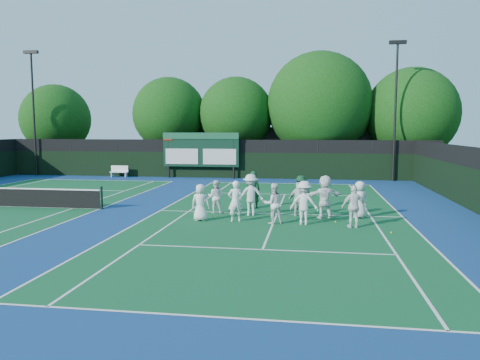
# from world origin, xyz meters

# --- Properties ---
(ground) EXTENTS (120.00, 120.00, 0.00)m
(ground) POSITION_xyz_m (0.00, 0.00, 0.00)
(ground) COLOR #14350E
(ground) RESTS_ON ground
(court_apron) EXTENTS (34.00, 32.00, 0.01)m
(court_apron) POSITION_xyz_m (-6.00, 1.00, 0.00)
(court_apron) COLOR navy
(court_apron) RESTS_ON ground
(near_court) EXTENTS (11.05, 23.85, 0.01)m
(near_court) POSITION_xyz_m (0.00, 1.00, 0.01)
(near_court) COLOR #104E28
(near_court) RESTS_ON ground
(back_fence) EXTENTS (34.00, 0.08, 3.00)m
(back_fence) POSITION_xyz_m (-6.00, 16.00, 1.36)
(back_fence) COLOR black
(back_fence) RESTS_ON ground
(scoreboard) EXTENTS (6.00, 0.21, 3.55)m
(scoreboard) POSITION_xyz_m (-7.01, 15.59, 2.19)
(scoreboard) COLOR black
(scoreboard) RESTS_ON ground
(clubhouse) EXTENTS (18.00, 6.00, 4.00)m
(clubhouse) POSITION_xyz_m (-2.00, 24.00, 2.00)
(clubhouse) COLOR #545459
(clubhouse) RESTS_ON ground
(light_pole_left) EXTENTS (1.20, 0.30, 10.12)m
(light_pole_left) POSITION_xyz_m (-21.00, 15.70, 6.30)
(light_pole_left) COLOR black
(light_pole_left) RESTS_ON ground
(light_pole_right) EXTENTS (1.20, 0.30, 10.12)m
(light_pole_right) POSITION_xyz_m (7.50, 15.70, 6.30)
(light_pole_right) COLOR black
(light_pole_right) RESTS_ON ground
(bench) EXTENTS (1.48, 0.48, 0.92)m
(bench) POSITION_xyz_m (-13.62, 15.37, 0.50)
(bench) COLOR silver
(bench) RESTS_ON ground
(tree_a) EXTENTS (6.16, 6.16, 7.80)m
(tree_a) POSITION_xyz_m (-21.14, 19.58, 4.56)
(tree_a) COLOR black
(tree_a) RESTS_ON ground
(tree_b) EXTENTS (6.30, 6.30, 8.26)m
(tree_b) POSITION_xyz_m (-10.54, 19.58, 4.95)
(tree_b) COLOR black
(tree_b) RESTS_ON ground
(tree_c) EXTENTS (6.22, 6.22, 8.20)m
(tree_c) POSITION_xyz_m (-4.69, 19.58, 4.92)
(tree_c) COLOR black
(tree_c) RESTS_ON ground
(tree_d) EXTENTS (8.64, 8.64, 10.14)m
(tree_d) POSITION_xyz_m (2.27, 19.58, 5.59)
(tree_d) COLOR black
(tree_d) RESTS_ON ground
(tree_e) EXTENTS (7.32, 7.32, 8.73)m
(tree_e) POSITION_xyz_m (9.58, 19.58, 4.88)
(tree_e) COLOR black
(tree_e) RESTS_ON ground
(tennis_ball_0) EXTENTS (0.07, 0.07, 0.07)m
(tennis_ball_0) POSITION_xyz_m (-2.55, -0.42, 0.03)
(tennis_ball_0) COLOR #B7D318
(tennis_ball_0) RESTS_ON ground
(tennis_ball_1) EXTENTS (0.07, 0.07, 0.07)m
(tennis_ball_1) POSITION_xyz_m (1.98, 2.46, 0.03)
(tennis_ball_1) COLOR #B7D318
(tennis_ball_1) RESTS_ON ground
(tennis_ball_2) EXTENTS (0.07, 0.07, 0.07)m
(tennis_ball_2) POSITION_xyz_m (4.46, -2.33, 0.03)
(tennis_ball_2) COLOR #B7D318
(tennis_ball_2) RESTS_ON ground
(tennis_ball_4) EXTENTS (0.07, 0.07, 0.07)m
(tennis_ball_4) POSITION_xyz_m (0.30, 4.08, 0.03)
(tennis_ball_4) COLOR #B7D318
(tennis_ball_4) RESTS_ON ground
(tennis_ball_5) EXTENTS (0.07, 0.07, 0.07)m
(tennis_ball_5) POSITION_xyz_m (2.53, -0.58, 0.03)
(tennis_ball_5) COLOR #B7D318
(tennis_ball_5) RESTS_ON ground
(player_front_0) EXTENTS (0.76, 0.50, 1.55)m
(player_front_0) POSITION_xyz_m (-3.06, -1.04, 0.78)
(player_front_0) COLOR white
(player_front_0) RESTS_ON ground
(player_front_1) EXTENTS (0.72, 0.59, 1.71)m
(player_front_1) POSITION_xyz_m (-1.59, -1.00, 0.86)
(player_front_1) COLOR white
(player_front_1) RESTS_ON ground
(player_front_2) EXTENTS (0.97, 0.87, 1.65)m
(player_front_2) POSITION_xyz_m (0.01, -1.19, 0.82)
(player_front_2) COLOR white
(player_front_2) RESTS_ON ground
(player_front_3) EXTENTS (1.22, 0.80, 1.77)m
(player_front_3) POSITION_xyz_m (1.24, -1.18, 0.88)
(player_front_3) COLOR silver
(player_front_3) RESTS_ON ground
(player_front_4) EXTENTS (1.05, 0.63, 1.67)m
(player_front_4) POSITION_xyz_m (3.16, -1.53, 0.84)
(player_front_4) COLOR white
(player_front_4) RESTS_ON ground
(player_back_0) EXTENTS (0.75, 0.59, 1.52)m
(player_back_0) POSITION_xyz_m (-2.79, 0.80, 0.76)
(player_back_0) COLOR white
(player_back_0) RESTS_ON ground
(player_back_1) EXTENTS (1.34, 0.99, 1.85)m
(player_back_1) POSITION_xyz_m (-1.14, 0.47, 0.92)
(player_back_1) COLOR silver
(player_back_1) RESTS_ON ground
(player_back_2) EXTENTS (0.96, 0.64, 1.52)m
(player_back_2) POSITION_xyz_m (0.97, 0.59, 0.76)
(player_back_2) COLOR silver
(player_back_2) RESTS_ON ground
(player_back_3) EXTENTS (1.81, 1.18, 1.87)m
(player_back_3) POSITION_xyz_m (2.09, 0.34, 0.93)
(player_back_3) COLOR white
(player_back_3) RESTS_ON ground
(player_back_4) EXTENTS (0.93, 0.79, 1.61)m
(player_back_4) POSITION_xyz_m (3.59, 0.54, 0.81)
(player_back_4) COLOR silver
(player_back_4) RESTS_ON ground
(coach_left) EXTENTS (0.72, 0.52, 1.82)m
(coach_left) POSITION_xyz_m (-1.27, 2.41, 0.91)
(coach_left) COLOR #0F391F
(coach_left) RESTS_ON ground
(coach_right) EXTENTS (1.19, 0.91, 1.63)m
(coach_right) POSITION_xyz_m (1.03, 2.43, 0.81)
(coach_right) COLOR #0F381E
(coach_right) RESTS_ON ground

